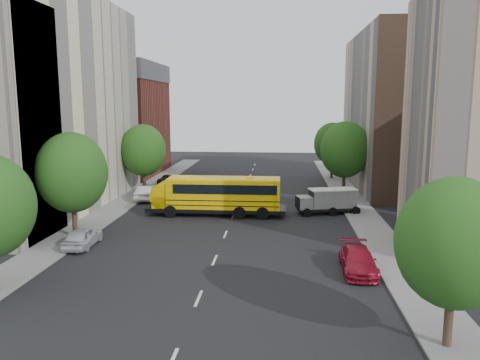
# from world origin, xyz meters

# --- Properties ---
(ground) EXTENTS (120.00, 120.00, 0.00)m
(ground) POSITION_xyz_m (0.00, 0.00, 0.00)
(ground) COLOR black
(ground) RESTS_ON ground
(sidewalk_left) EXTENTS (3.00, 80.00, 0.12)m
(sidewalk_left) POSITION_xyz_m (-11.50, 5.00, 0.06)
(sidewalk_left) COLOR slate
(sidewalk_left) RESTS_ON ground
(sidewalk_right) EXTENTS (3.00, 80.00, 0.12)m
(sidewalk_right) POSITION_xyz_m (11.50, 5.00, 0.06)
(sidewalk_right) COLOR slate
(sidewalk_right) RESTS_ON ground
(lane_markings) EXTENTS (0.15, 64.00, 0.01)m
(lane_markings) POSITION_xyz_m (0.00, 10.00, 0.01)
(lane_markings) COLOR silver
(lane_markings) RESTS_ON ground
(building_left_cream) EXTENTS (10.00, 26.00, 20.00)m
(building_left_cream) POSITION_xyz_m (-18.00, 6.00, 10.00)
(building_left_cream) COLOR beige
(building_left_cream) RESTS_ON ground
(building_left_redbrick) EXTENTS (10.00, 15.00, 13.00)m
(building_left_redbrick) POSITION_xyz_m (-18.00, 28.00, 6.50)
(building_left_redbrick) COLOR maroon
(building_left_redbrick) RESTS_ON ground
(building_right_far) EXTENTS (10.00, 22.00, 18.00)m
(building_right_far) POSITION_xyz_m (18.00, 20.00, 9.00)
(building_right_far) COLOR #C1AC96
(building_right_far) RESTS_ON ground
(building_right_sidewall) EXTENTS (10.10, 0.30, 18.00)m
(building_right_sidewall) POSITION_xyz_m (18.00, 9.00, 9.00)
(building_right_sidewall) COLOR brown
(building_right_sidewall) RESTS_ON ground
(street_tree_1) EXTENTS (5.12, 5.12, 7.90)m
(street_tree_1) POSITION_xyz_m (-11.00, -4.00, 4.95)
(street_tree_1) COLOR #38281C
(street_tree_1) RESTS_ON ground
(street_tree_2) EXTENTS (4.99, 4.99, 7.71)m
(street_tree_2) POSITION_xyz_m (-11.00, 14.00, 4.83)
(street_tree_2) COLOR #38281C
(street_tree_2) RESTS_ON ground
(street_tree_3) EXTENTS (4.61, 4.61, 7.11)m
(street_tree_3) POSITION_xyz_m (11.00, -18.00, 4.45)
(street_tree_3) COLOR #38281C
(street_tree_3) RESTS_ON ground
(street_tree_4) EXTENTS (5.25, 5.25, 8.10)m
(street_tree_4) POSITION_xyz_m (11.00, 14.00, 5.08)
(street_tree_4) COLOR #38281C
(street_tree_4) RESTS_ON ground
(street_tree_5) EXTENTS (4.86, 4.86, 7.51)m
(street_tree_5) POSITION_xyz_m (11.00, 26.00, 4.70)
(street_tree_5) COLOR #38281C
(street_tree_5) RESTS_ON ground
(school_bus) EXTENTS (12.42, 3.09, 3.50)m
(school_bus) POSITION_xyz_m (-1.65, 4.24, 1.95)
(school_bus) COLOR black
(school_bus) RESTS_ON ground
(safari_truck) EXTENTS (5.58, 3.11, 2.27)m
(safari_truck) POSITION_xyz_m (8.51, 5.78, 1.20)
(safari_truck) COLOR black
(safari_truck) RESTS_ON ground
(parked_car_0) EXTENTS (1.82, 4.25, 1.43)m
(parked_car_0) POSITION_xyz_m (-9.60, -5.92, 0.72)
(parked_car_0) COLOR silver
(parked_car_0) RESTS_ON ground
(parked_car_1) EXTENTS (1.68, 4.71, 1.55)m
(parked_car_1) POSITION_xyz_m (-9.60, 10.33, 0.77)
(parked_car_1) COLOR silver
(parked_car_1) RESTS_ON ground
(parked_car_2) EXTENTS (2.25, 4.66, 1.28)m
(parked_car_2) POSITION_xyz_m (-9.60, 19.68, 0.64)
(parked_car_2) COLOR black
(parked_car_2) RESTS_ON ground
(parked_car_3) EXTENTS (2.08, 4.89, 1.41)m
(parked_car_3) POSITION_xyz_m (8.80, -9.32, 0.70)
(parked_car_3) COLOR maroon
(parked_car_3) RESTS_ON ground
(parked_car_4) EXTENTS (1.80, 4.13, 1.39)m
(parked_car_4) POSITION_xyz_m (9.60, 10.61, 0.69)
(parked_car_4) COLOR #363B5E
(parked_car_4) RESTS_ON ground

